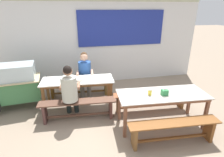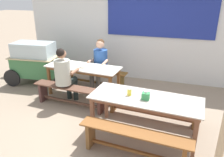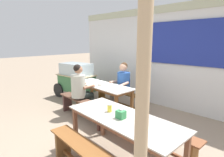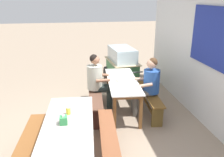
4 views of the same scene
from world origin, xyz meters
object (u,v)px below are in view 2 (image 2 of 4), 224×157
(bench_far_front, at_px, (70,93))
(soup_bowl, at_px, (83,66))
(bench_far_back, at_px, (95,75))
(bench_near_back, at_px, (152,104))
(bench_near_front, at_px, (134,140))
(dining_table_near, at_px, (145,101))
(food_cart, at_px, (34,60))
(person_center_facing, at_px, (100,61))
(tissue_box, at_px, (146,96))
(person_left_back_turned, at_px, (64,73))
(condiment_jar, at_px, (129,92))
(dining_table_far, at_px, (83,69))

(bench_far_front, height_order, soup_bowl, soup_bowl)
(bench_far_back, xyz_separation_m, bench_near_back, (1.68, -1.17, -0.00))
(bench_far_front, relative_size, bench_near_front, 1.00)
(dining_table_near, height_order, food_cart, food_cart)
(person_center_facing, bearing_deg, bench_far_front, -103.22)
(dining_table_near, height_order, tissue_box, tissue_box)
(tissue_box, bearing_deg, person_left_back_turned, 159.58)
(dining_table_near, bearing_deg, condiment_jar, 178.40)
(bench_far_back, distance_m, person_center_facing, 0.46)
(person_left_back_turned, xyz_separation_m, soup_bowl, (0.24, 0.47, 0.03))
(dining_table_far, height_order, bench_near_front, dining_table_far)
(dining_table_far, relative_size, person_center_facing, 1.40)
(food_cart, xyz_separation_m, soup_bowl, (1.61, -0.38, 0.12))
(bench_near_back, bearing_deg, bench_near_front, -94.18)
(dining_table_near, xyz_separation_m, bench_far_back, (-1.64, 1.78, -0.36))
(bench_far_back, bearing_deg, bench_near_front, -56.18)
(soup_bowl, bearing_deg, bench_far_front, -99.29)
(bench_far_back, xyz_separation_m, bench_near_front, (1.59, -2.38, -0.01))
(bench_far_front, xyz_separation_m, bench_near_front, (1.68, -1.17, -0.01))
(food_cart, height_order, soup_bowl, food_cart)
(soup_bowl, bearing_deg, food_cart, 166.72)
(bench_near_front, bearing_deg, tissue_box, 84.35)
(bench_far_front, bearing_deg, condiment_jar, -21.28)
(food_cart, relative_size, person_left_back_turned, 1.22)
(bench_far_back, relative_size, bench_near_back, 0.94)
(food_cart, distance_m, person_left_back_turned, 1.61)
(person_left_back_turned, height_order, tissue_box, person_left_back_turned)
(condiment_jar, xyz_separation_m, soup_bowl, (-1.36, 1.10, -0.04))
(person_left_back_turned, bearing_deg, condiment_jar, -21.73)
(person_left_back_turned, bearing_deg, dining_table_near, -18.94)
(bench_far_back, height_order, bench_far_front, same)
(soup_bowl, bearing_deg, bench_far_back, 90.07)
(bench_far_front, distance_m, food_cart, 1.81)
(condiment_jar, bearing_deg, bench_near_front, -68.84)
(bench_far_back, relative_size, bench_near_front, 1.02)
(dining_table_near, distance_m, bench_far_front, 1.85)
(bench_near_back, distance_m, soup_bowl, 1.81)
(food_cart, xyz_separation_m, condiment_jar, (2.97, -1.48, 0.16))
(dining_table_near, bearing_deg, bench_near_back, 85.82)
(bench_far_back, bearing_deg, bench_near_back, -34.90)
(bench_near_back, bearing_deg, person_left_back_turned, 178.80)
(dining_table_near, bearing_deg, bench_far_back, 132.68)
(person_center_facing, xyz_separation_m, tissue_box, (1.47, -1.76, 0.07))
(bench_near_front, bearing_deg, person_center_facing, 121.63)
(bench_far_back, distance_m, bench_near_back, 2.05)
(bench_far_front, distance_m, bench_near_front, 2.05)
(bench_near_back, relative_size, condiment_jar, 14.89)
(dining_table_far, relative_size, food_cart, 1.13)
(dining_table_far, distance_m, dining_table_near, 2.05)
(bench_near_front, distance_m, condiment_jar, 0.82)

